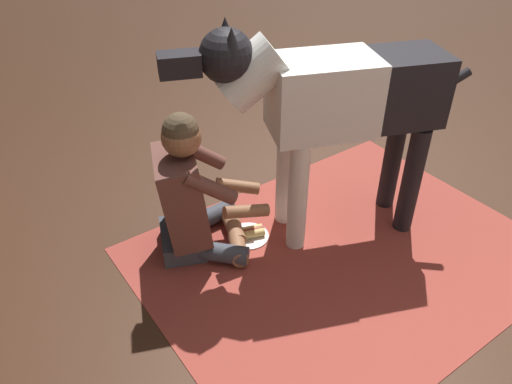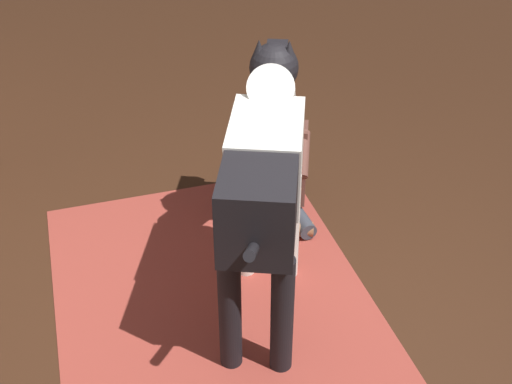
% 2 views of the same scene
% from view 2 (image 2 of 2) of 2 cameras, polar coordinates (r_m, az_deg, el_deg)
% --- Properties ---
extents(ground_plane, '(15.35, 15.35, 0.00)m').
position_cam_2_polar(ground_plane, '(3.78, 2.92, -9.76)').
color(ground_plane, '#3B2113').
extents(area_rug, '(2.23, 1.72, 0.01)m').
position_cam_2_polar(area_rug, '(3.84, -3.78, -8.86)').
color(area_rug, '#973A2F').
rests_on(area_rug, ground).
extents(person_sitting_on_floor, '(0.69, 0.61, 0.87)m').
position_cam_2_polar(person_sitting_on_floor, '(4.24, 1.59, 2.03)').
color(person_sitting_on_floor, '#3B404A').
rests_on(person_sitting_on_floor, ground).
extents(large_dog, '(1.59, 0.78, 1.31)m').
position_cam_2_polar(large_dog, '(3.31, 0.78, 1.87)').
color(large_dog, silver).
rests_on(large_dog, ground).
extents(hot_dog_on_plate, '(0.25, 0.25, 0.06)m').
position_cam_2_polar(hot_dog_on_plate, '(4.18, 1.21, -4.23)').
color(hot_dog_on_plate, white).
rests_on(hot_dog_on_plate, ground).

